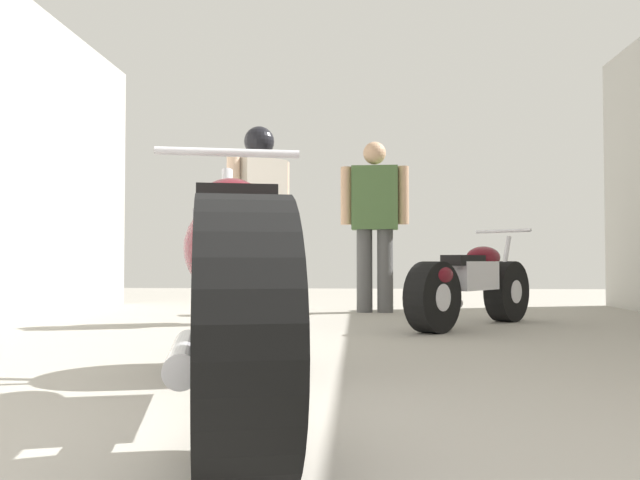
{
  "coord_description": "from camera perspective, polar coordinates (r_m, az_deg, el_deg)",
  "views": [
    {
      "loc": [
        -0.01,
        -0.64,
        0.53
      ],
      "look_at": [
        -0.24,
        3.2,
        0.66
      ],
      "focal_mm": 36.12,
      "sensor_mm": 36.0,
      "label": 1
    }
  ],
  "objects": [
    {
      "name": "motorcycle_black_naked",
      "position": [
        5.29,
        13.19,
        -3.92
      ],
      "size": [
        1.21,
        1.45,
        0.8
      ],
      "color": "black",
      "rests_on": "ground_plane"
    },
    {
      "name": "motorcycle_maroon_cruiser",
      "position": [
        2.29,
        -7.81,
        -4.04
      ],
      "size": [
        0.85,
        2.25,
        1.06
      ],
      "color": "black",
      "rests_on": "ground_plane"
    },
    {
      "name": "mechanic_in_blue",
      "position": [
        6.65,
        4.87,
        2.17
      ],
      "size": [
        0.7,
        0.27,
        1.76
      ],
      "color": "#4C4C4C",
      "rests_on": "ground_plane"
    },
    {
      "name": "mechanic_with_helmet",
      "position": [
        5.5,
        -5.43,
        3.11
      ],
      "size": [
        0.52,
        0.56,
        1.68
      ],
      "color": "#384766",
      "rests_on": "ground_plane"
    },
    {
      "name": "ground_plane",
      "position": [
        4.07,
        3.61,
        -9.34
      ],
      "size": [
        16.3,
        16.3,
        0.0
      ],
      "primitive_type": "plane",
      "color": "#9E998E"
    }
  ]
}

